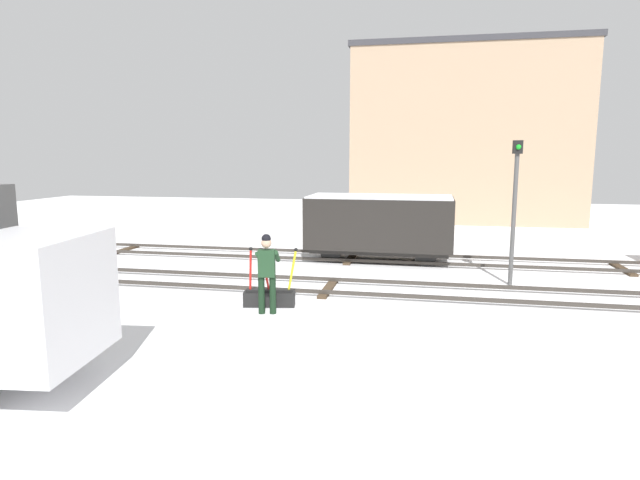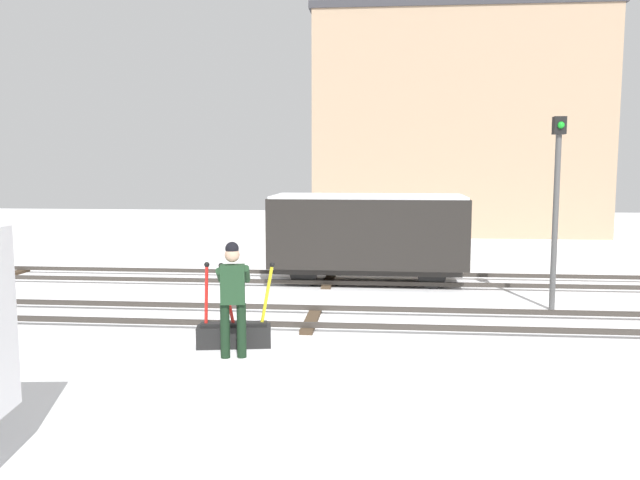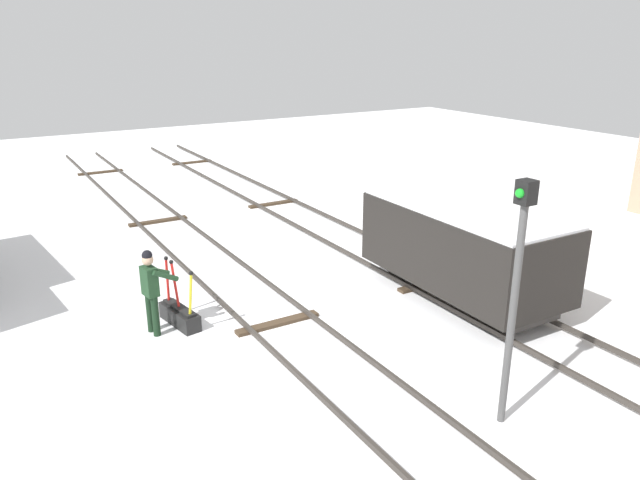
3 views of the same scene
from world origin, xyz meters
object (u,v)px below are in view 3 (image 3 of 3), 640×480
object	(u,v)px
switch_lever_frame	(180,314)
signal_post	(516,282)
rail_worker	(151,286)
freight_car_far_end	(463,247)

from	to	relation	value
switch_lever_frame	signal_post	world-z (taller)	signal_post
rail_worker	signal_post	bearing A→B (deg)	23.69
rail_worker	freight_car_far_end	bearing A→B (deg)	63.48
signal_post	rail_worker	bearing A→B (deg)	-146.43
switch_lever_frame	freight_car_far_end	distance (m)	6.58
switch_lever_frame	freight_car_far_end	world-z (taller)	freight_car_far_end
switch_lever_frame	rail_worker	size ratio (longest dim) A/B	0.78
switch_lever_frame	freight_car_far_end	bearing A→B (deg)	60.96
freight_car_far_end	signal_post	bearing A→B (deg)	-34.47
rail_worker	freight_car_far_end	size ratio (longest dim) A/B	0.38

